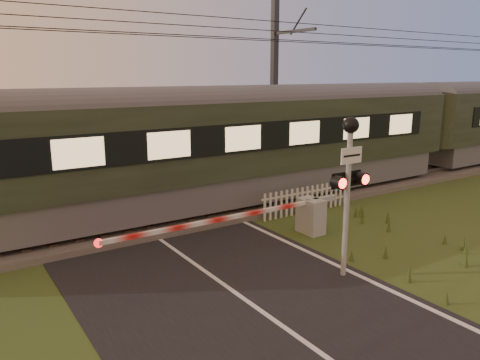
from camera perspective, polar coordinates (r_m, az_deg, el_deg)
ground at (r=9.13m, az=3.06°, el=-16.09°), size 160.00×160.00×0.00m
road at (r=8.98m, az=4.07°, el=-16.59°), size 6.00×140.00×0.03m
track_bed at (r=14.44m, az=-12.44°, el=-5.00°), size 140.00×3.40×0.39m
overhead_wires at (r=13.83m, az=-13.62°, el=17.94°), size 120.00×0.62×0.62m
train at (r=22.21m, az=20.97°, el=6.14°), size 40.00×2.76×3.72m
boom_gate at (r=13.10m, az=7.38°, el=-4.36°), size 6.97×0.76×1.02m
crossing_signal at (r=10.19m, az=13.11°, el=1.30°), size 0.90×0.36×3.54m
picket_fence at (r=15.29m, az=8.18°, el=-2.35°), size 3.62×0.07×0.87m
catenary_mast at (r=19.10m, az=4.30°, el=11.14°), size 0.23×2.47×7.43m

